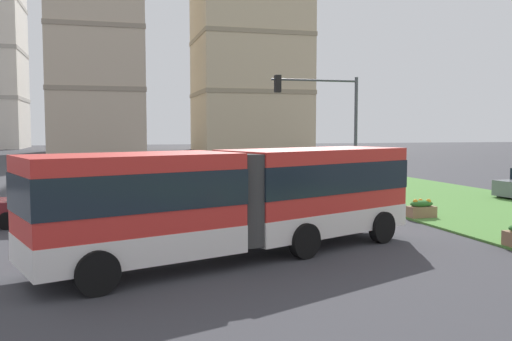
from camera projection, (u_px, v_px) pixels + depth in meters
articulated_bus at (240, 198)px, 15.38m from camera, size 11.85×6.64×3.00m
car_maroon_sedan at (53, 204)px, 20.76m from camera, size 4.43×2.08×1.58m
flower_planter_5 at (421, 209)px, 21.89m from camera, size 1.10×0.56×0.74m
traffic_light_far_right at (329, 116)px, 26.20m from camera, size 4.39×0.28×6.13m
apartment_tower_westcentre at (95, 5)px, 85.93m from camera, size 14.56×15.17×46.46m
apartment_tower_centre at (249, 14)px, 92.56m from camera, size 18.11×17.04×46.40m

